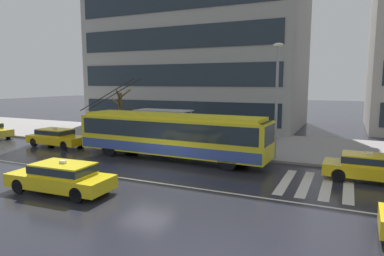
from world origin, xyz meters
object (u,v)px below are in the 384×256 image
(taxi_queued_behind_bus, at_px, (56,137))
(street_tree_bare, at_px, (120,113))
(pedestrian_at_shelter, at_px, (153,123))
(street_lamp, at_px, (277,91))
(bus_shelter, at_px, (165,118))
(trolleybus, at_px, (171,134))
(taxi_ahead_of_bus, at_px, (371,166))
(taxi_oncoming_near, at_px, (61,176))
(pedestrian_approaching_curb, at_px, (196,123))
(pedestrian_walking_past, at_px, (245,140))

(taxi_queued_behind_bus, distance_m, street_tree_bare, 4.91)
(pedestrian_at_shelter, relative_size, street_lamp, 0.29)
(taxi_queued_behind_bus, xyz_separation_m, bus_shelter, (7.19, 3.37, 1.37))
(trolleybus, relative_size, street_tree_bare, 3.25)
(pedestrian_at_shelter, xyz_separation_m, street_tree_bare, (-2.78, -0.13, 0.62))
(taxi_ahead_of_bus, xyz_separation_m, bus_shelter, (-13.21, 3.69, 1.37))
(taxi_oncoming_near, height_order, street_lamp, street_lamp)
(taxi_queued_behind_bus, bearing_deg, pedestrian_approaching_curb, 24.71)
(taxi_queued_behind_bus, relative_size, pedestrian_at_shelter, 2.33)
(bus_shelter, relative_size, street_tree_bare, 1.01)
(bus_shelter, relative_size, pedestrian_walking_past, 2.42)
(pedestrian_at_shelter, height_order, street_lamp, street_lamp)
(bus_shelter, xyz_separation_m, street_lamp, (8.23, -1.24, 2.05))
(pedestrian_approaching_curb, relative_size, street_lamp, 0.29)
(pedestrian_at_shelter, bearing_deg, trolleybus, -44.49)
(trolleybus, xyz_separation_m, pedestrian_at_shelter, (-3.30, 3.24, 0.19))
(pedestrian_walking_past, bearing_deg, street_tree_bare, 173.76)
(taxi_oncoming_near, xyz_separation_m, taxi_ahead_of_bus, (11.98, 7.38, -0.00))
(pedestrian_approaching_curb, xyz_separation_m, street_tree_bare, (-5.76, -1.25, 0.60))
(taxi_oncoming_near, distance_m, taxi_ahead_of_bus, 14.07)
(pedestrian_at_shelter, bearing_deg, pedestrian_walking_past, -9.54)
(pedestrian_at_shelter, height_order, pedestrian_walking_past, pedestrian_at_shelter)
(trolleybus, xyz_separation_m, taxi_ahead_of_bus, (10.81, -0.23, -0.81))
(pedestrian_at_shelter, distance_m, pedestrian_approaching_curb, 3.18)
(pedestrian_walking_past, bearing_deg, trolleybus, -153.67)
(taxi_oncoming_near, height_order, taxi_queued_behind_bus, same)
(taxi_oncoming_near, distance_m, street_lamp, 12.55)
(street_tree_bare, bearing_deg, pedestrian_approaching_curb, 12.21)
(taxi_oncoming_near, relative_size, bus_shelter, 1.17)
(taxi_oncoming_near, height_order, pedestrian_at_shelter, pedestrian_at_shelter)
(bus_shelter, bearing_deg, taxi_ahead_of_bus, -15.62)
(pedestrian_at_shelter, distance_m, pedestrian_walking_past, 7.48)
(taxi_ahead_of_bus, bearing_deg, street_lamp, 153.79)
(bus_shelter, distance_m, pedestrian_at_shelter, 0.99)
(street_lamp, bearing_deg, pedestrian_approaching_curb, 160.81)
(taxi_oncoming_near, bearing_deg, pedestrian_walking_past, 61.47)
(taxi_ahead_of_bus, xyz_separation_m, pedestrian_at_shelter, (-14.11, 3.47, 1.00))
(bus_shelter, height_order, pedestrian_at_shelter, bus_shelter)
(taxi_oncoming_near, distance_m, bus_shelter, 11.23)
(taxi_oncoming_near, xyz_separation_m, taxi_queued_behind_bus, (-8.42, 7.71, -0.00))
(taxi_queued_behind_bus, relative_size, pedestrian_approaching_curb, 2.29)
(taxi_oncoming_near, distance_m, taxi_queued_behind_bus, 11.41)
(pedestrian_approaching_curb, xyz_separation_m, pedestrian_walking_past, (4.37, -2.35, -0.59))
(pedestrian_approaching_curb, relative_size, street_tree_bare, 0.50)
(taxi_queued_behind_bus, bearing_deg, taxi_oncoming_near, -42.48)
(taxi_ahead_of_bus, bearing_deg, taxi_queued_behind_bus, 179.09)
(taxi_oncoming_near, relative_size, taxi_queued_behind_bus, 1.03)
(taxi_oncoming_near, xyz_separation_m, street_tree_bare, (-4.90, 10.73, 1.61))
(pedestrian_at_shelter, bearing_deg, bus_shelter, 13.87)
(trolleybus, distance_m, street_lamp, 6.76)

